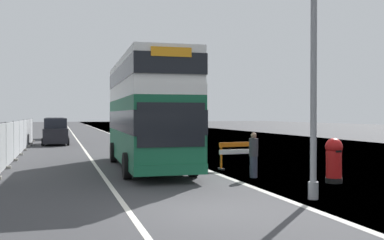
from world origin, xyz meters
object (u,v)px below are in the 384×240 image
(roadworks_barrier, at_px, (237,152))
(double_decker_bus, at_px, (147,111))
(lamppost_foreground, at_px, (314,53))
(car_receding_mid, at_px, (55,129))
(red_pillar_postbox, at_px, (334,158))
(car_oncoming_near, at_px, (56,132))
(pedestrian_at_kerb, at_px, (254,155))

(roadworks_barrier, bearing_deg, double_decker_bus, 158.12)
(lamppost_foreground, xyz_separation_m, car_receding_mid, (-7.33, 34.35, -3.19))
(red_pillar_postbox, height_order, car_receding_mid, car_receding_mid)
(car_oncoming_near, relative_size, pedestrian_at_kerb, 2.54)
(car_oncoming_near, bearing_deg, roadworks_barrier, -67.62)
(red_pillar_postbox, relative_size, car_receding_mid, 0.41)
(double_decker_bus, height_order, car_oncoming_near, double_decker_bus)
(roadworks_barrier, distance_m, car_receding_mid, 28.42)
(double_decker_bus, xyz_separation_m, roadworks_barrier, (3.74, -1.50, -1.81))
(roadworks_barrier, bearing_deg, car_receding_mid, 106.22)
(car_receding_mid, bearing_deg, double_decker_bus, -80.75)
(red_pillar_postbox, bearing_deg, roadworks_barrier, 110.71)
(lamppost_foreground, relative_size, car_receding_mid, 2.27)
(double_decker_bus, xyz_separation_m, car_oncoming_near, (-4.06, 17.45, -1.58))
(roadworks_barrier, height_order, pedestrian_at_kerb, pedestrian_at_kerb)
(car_oncoming_near, distance_m, car_receding_mid, 8.34)
(red_pillar_postbox, bearing_deg, car_receding_mid, 106.88)
(lamppost_foreground, distance_m, roadworks_barrier, 7.87)
(lamppost_foreground, relative_size, car_oncoming_near, 2.01)
(double_decker_bus, distance_m, car_receding_mid, 26.17)
(red_pillar_postbox, xyz_separation_m, pedestrian_at_kerb, (-2.18, 1.99, 0.00))
(lamppost_foreground, distance_m, red_pillar_postbox, 4.74)
(car_oncoming_near, height_order, car_receding_mid, car_oncoming_near)
(lamppost_foreground, relative_size, roadworks_barrier, 5.11)
(double_decker_bus, bearing_deg, car_oncoming_near, 103.11)
(red_pillar_postbox, distance_m, car_oncoming_near, 25.43)
(double_decker_bus, height_order, car_receding_mid, double_decker_bus)
(red_pillar_postbox, xyz_separation_m, car_receding_mid, (-9.69, 31.91, 0.12))
(double_decker_bus, distance_m, roadworks_barrier, 4.41)
(double_decker_bus, xyz_separation_m, pedestrian_at_kerb, (3.31, -4.14, -1.70))
(lamppost_foreground, bearing_deg, roadworks_barrier, 85.07)
(double_decker_bus, distance_m, lamppost_foreground, 9.26)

